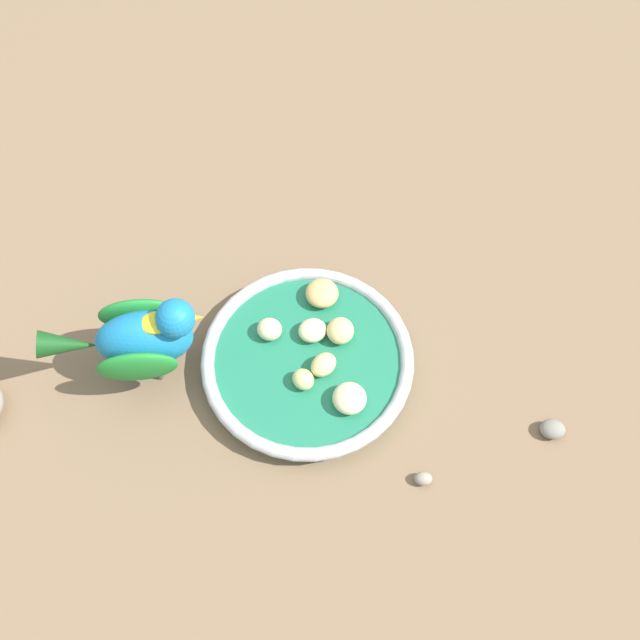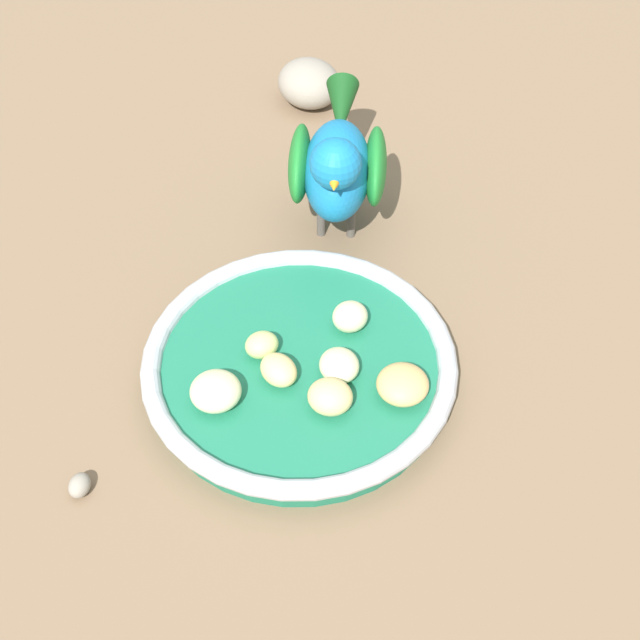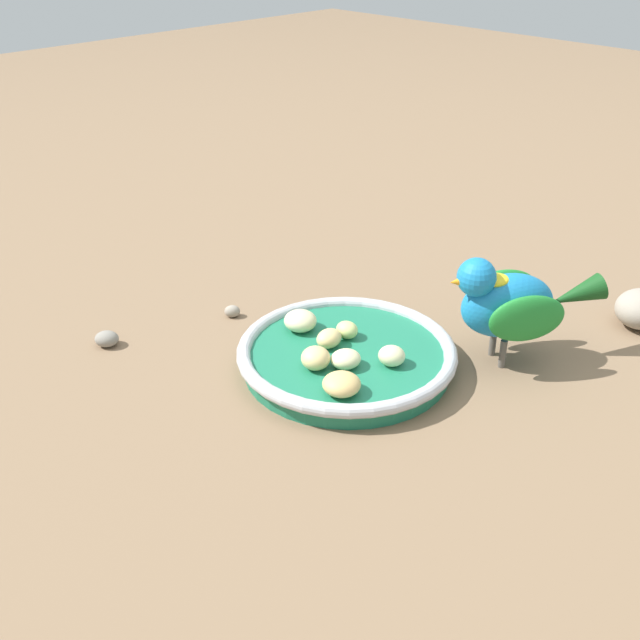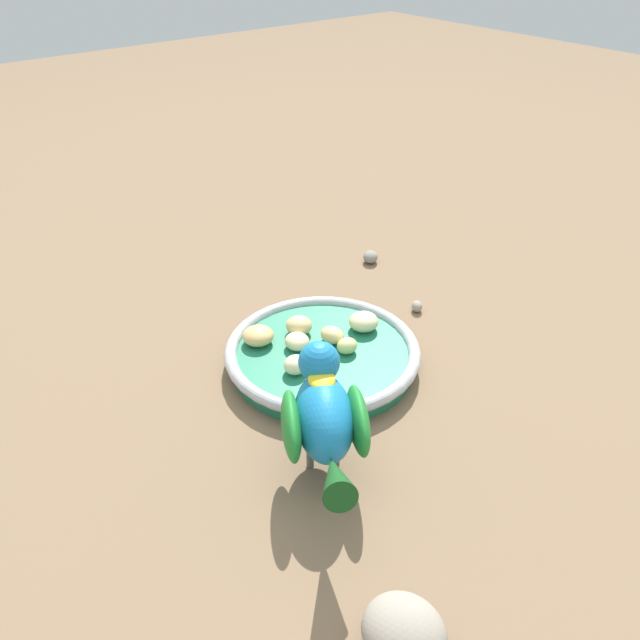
{
  "view_description": "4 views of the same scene",
  "coord_description": "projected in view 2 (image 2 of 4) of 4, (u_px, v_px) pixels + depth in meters",
  "views": [
    {
      "loc": [
        0.28,
        -0.2,
        0.78
      ],
      "look_at": [
        -0.03,
        0.05,
        0.07
      ],
      "focal_mm": 42.67,
      "sensor_mm": 36.0,
      "label": 1
    },
    {
      "loc": [
        0.18,
        0.42,
        0.56
      ],
      "look_at": [
        -0.05,
        0.01,
        0.04
      ],
      "focal_mm": 52.22,
      "sensor_mm": 36.0,
      "label": 2
    },
    {
      "loc": [
        -0.52,
        0.55,
        0.46
      ],
      "look_at": [
        -0.0,
        0.04,
        0.06
      ],
      "focal_mm": 44.38,
      "sensor_mm": 36.0,
      "label": 3
    },
    {
      "loc": [
        -0.42,
        -0.48,
        0.49
      ],
      "look_at": [
        -0.01,
        0.04,
        0.05
      ],
      "focal_mm": 36.56,
      "sensor_mm": 36.0,
      "label": 4
    }
  ],
  "objects": [
    {
      "name": "pebble_1",
      "position": [
        80.0,
        485.0,
        0.64
      ],
      "size": [
        0.02,
        0.02,
        0.01
      ],
      "primitive_type": "ellipsoid",
      "rotation": [
        0.0,
        0.0,
        0.86
      ],
      "color": "gray",
      "rests_on": "ground_plane"
    },
    {
      "name": "apple_piece_5",
      "position": [
        330.0,
        397.0,
        0.66
      ],
      "size": [
        0.04,
        0.04,
        0.02
      ],
      "primitive_type": "ellipsoid",
      "rotation": [
        0.0,
        0.0,
        2.37
      ],
      "color": "#E5C67F",
      "rests_on": "feeding_bowl"
    },
    {
      "name": "parrot",
      "position": [
        337.0,
        163.0,
        0.78
      ],
      "size": [
        0.13,
        0.16,
        0.13
      ],
      "rotation": [
        0.0,
        0.0,
        1.01
      ],
      "color": "#59544C",
      "rests_on": "ground_plane"
    },
    {
      "name": "ground_plane",
      "position": [
        264.0,
        371.0,
        0.72
      ],
      "size": [
        4.0,
        4.0,
        0.0
      ],
      "primitive_type": "plane",
      "color": "#7A6047"
    },
    {
      "name": "apple_piece_4",
      "position": [
        258.0,
        344.0,
        0.7
      ],
      "size": [
        0.03,
        0.02,
        0.02
      ],
      "primitive_type": "ellipsoid",
      "rotation": [
        0.0,
        0.0,
        3.11
      ],
      "color": "#C6D17A",
      "rests_on": "feeding_bowl"
    },
    {
      "name": "rock_large",
      "position": [
        309.0,
        83.0,
        0.94
      ],
      "size": [
        0.07,
        0.07,
        0.04
      ],
      "primitive_type": "ellipsoid",
      "rotation": [
        0.0,
        0.0,
        1.65
      ],
      "color": "gray",
      "rests_on": "ground_plane"
    },
    {
      "name": "feeding_bowl",
      "position": [
        300.0,
        367.0,
        0.7
      ],
      "size": [
        0.24,
        0.24,
        0.03
      ],
      "color": "#1E7251",
      "rests_on": "ground_plane"
    },
    {
      "name": "apple_piece_3",
      "position": [
        216.0,
        391.0,
        0.66
      ],
      "size": [
        0.05,
        0.05,
        0.02
      ],
      "primitive_type": "ellipsoid",
      "rotation": [
        0.0,
        0.0,
        5.91
      ],
      "color": "beige",
      "rests_on": "feeding_bowl"
    },
    {
      "name": "apple_piece_1",
      "position": [
        403.0,
        384.0,
        0.67
      ],
      "size": [
        0.04,
        0.04,
        0.02
      ],
      "primitive_type": "ellipsoid",
      "rotation": [
        0.0,
        0.0,
        3.13
      ],
      "color": "tan",
      "rests_on": "feeding_bowl"
    },
    {
      "name": "apple_piece_6",
      "position": [
        350.0,
        317.0,
        0.71
      ],
      "size": [
        0.04,
        0.04,
        0.02
      ],
      "primitive_type": "ellipsoid",
      "rotation": [
        0.0,
        0.0,
        0.45
      ],
      "color": "beige",
      "rests_on": "feeding_bowl"
    },
    {
      "name": "apple_piece_2",
      "position": [
        281.0,
        369.0,
        0.68
      ],
      "size": [
        0.03,
        0.03,
        0.02
      ],
      "primitive_type": "ellipsoid",
      "rotation": [
        0.0,
        0.0,
        4.87
      ],
      "color": "#E5C67F",
      "rests_on": "feeding_bowl"
    },
    {
      "name": "apple_piece_0",
      "position": [
        339.0,
        365.0,
        0.68
      ],
      "size": [
        0.04,
        0.04,
        0.02
      ],
      "primitive_type": "ellipsoid",
      "rotation": [
        0.0,
        0.0,
        1.3
      ],
      "color": "beige",
      "rests_on": "feeding_bowl"
    }
  ]
}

